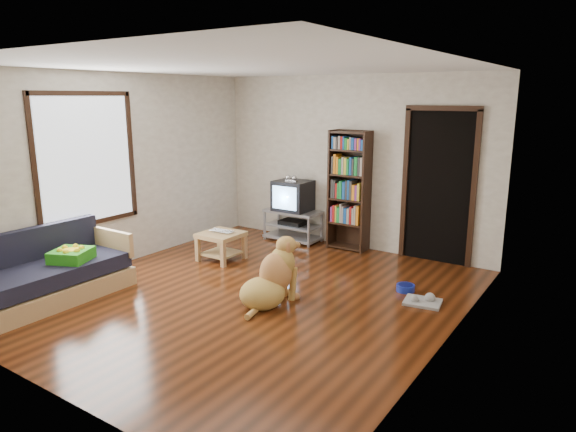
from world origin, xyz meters
The scene contains 18 objects.
ground centered at (0.00, 0.00, 0.00)m, with size 5.00×5.00×0.00m, color #57250E.
ceiling centered at (0.00, 0.00, 2.60)m, with size 5.00×5.00×0.00m, color white.
wall_back centered at (0.00, 2.50, 1.30)m, with size 4.50×4.50×0.00m, color silver.
wall_front centered at (0.00, -2.50, 1.30)m, with size 4.50×4.50×0.00m, color silver.
wall_left centered at (-2.25, 0.00, 1.30)m, with size 5.00×5.00×0.00m, color silver.
wall_right centered at (2.25, 0.00, 1.30)m, with size 5.00×5.00×0.00m, color silver.
green_cushion centered at (-1.75, -1.15, 0.49)m, with size 0.40×0.40×0.13m, color green.
laptop centered at (-1.19, 0.80, 0.41)m, with size 0.36×0.23×0.03m, color silver.
dog_bowl centered at (1.45, 1.13, 0.04)m, with size 0.22×0.22×0.08m, color navy.
grey_rag centered at (1.75, 0.88, 0.01)m, with size 0.40×0.32×0.03m, color #A0A0A0.
window centered at (-2.23, -0.50, 1.50)m, with size 0.03×1.46×1.70m.
doorway centered at (1.35, 2.48, 1.12)m, with size 1.03×0.05×2.19m.
tv_stand centered at (-0.90, 2.25, 0.27)m, with size 0.90×0.45×0.50m.
crt_tv centered at (-0.90, 2.27, 0.74)m, with size 0.55×0.52×0.58m.
bookshelf centered at (0.05, 2.34, 1.00)m, with size 0.60×0.30×1.80m.
sofa centered at (-1.87, -1.38, 0.26)m, with size 0.80×1.80×0.80m.
coffee_table centered at (-1.19, 0.83, 0.28)m, with size 0.55×0.55×0.40m.
dog centered at (0.33, -0.06, 0.28)m, with size 0.61×0.95×0.78m.
Camera 1 is at (3.50, -4.48, 2.28)m, focal length 32.00 mm.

